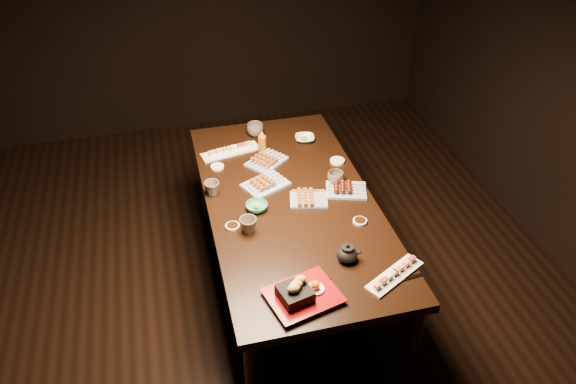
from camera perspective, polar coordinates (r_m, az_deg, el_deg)
The scene contains 23 objects.
ground at distance 3.43m, azimuth -2.14°, elevation -13.09°, with size 5.00×5.00×0.00m, color black.
dining_table at distance 3.31m, azimuth 0.21°, elevation -6.01°, with size 0.90×1.80×0.75m, color black.
sushi_platter_near at distance 2.66m, azimuth 10.80°, elevation -8.10°, with size 0.33×0.09×0.04m, color white, non-canonical shape.
sushi_platter_far at distance 3.48m, azimuth -5.90°, elevation 4.32°, with size 0.36×0.10×0.04m, color white, non-canonical shape.
yakitori_plate_center at distance 3.17m, azimuth -2.31°, elevation 1.09°, with size 0.24×0.17×0.06m, color #828EB6, non-canonical shape.
yakitori_plate_right at distance 3.05m, azimuth 2.12°, elevation -0.52°, with size 0.20×0.15×0.05m, color #828EB6, non-canonical shape.
yakitori_plate_left at distance 3.37m, azimuth -2.21°, elevation 3.42°, with size 0.23×0.17×0.06m, color #828EB6, non-canonical shape.
tsukune_plate at distance 3.14m, azimuth 5.94°, elevation 0.47°, with size 0.22×0.16×0.06m, color #828EB6, non-canonical shape.
edamame_bowl_green at distance 3.00m, azimuth -3.20°, elevation -1.51°, with size 0.12×0.12×0.04m, color #2E8D66.
edamame_bowl_cream at distance 3.59m, azimuth 1.71°, elevation 5.45°, with size 0.12×0.12×0.03m, color beige.
tempura_tray at distance 2.49m, azimuth 1.55°, elevation -9.87°, with size 0.31×0.25×0.11m, color black, non-canonical shape.
teacup_near_left at distance 2.85m, azimuth -4.06°, elevation -3.40°, with size 0.09×0.09×0.08m, color #50463D.
teacup_mid_right at distance 3.19m, azimuth 4.86°, elevation 1.45°, with size 0.09×0.09×0.07m, color #50463D.
teacup_far_left at distance 3.12m, azimuth -7.73°, elevation 0.38°, with size 0.09×0.09×0.08m, color #50463D.
teacup_far_right at distance 3.64m, azimuth -3.36°, elevation 6.35°, with size 0.11×0.11×0.08m, color #50463D.
teapot at distance 2.69m, azimuth 6.01°, elevation -6.13°, with size 0.12×0.12×0.10m, color black, non-canonical shape.
condiment_bottle at distance 3.45m, azimuth -2.65°, elevation 5.14°, with size 0.05×0.05×0.15m, color brown.
sauce_dish_west at distance 2.90m, azimuth -5.65°, elevation -3.48°, with size 0.07×0.07×0.01m, color white.
sauce_dish_east at distance 3.39m, azimuth 5.04°, elevation 3.16°, with size 0.09×0.09×0.02m, color white.
sauce_dish_se at distance 2.94m, azimuth 7.31°, elevation -2.96°, with size 0.07×0.07×0.01m, color white.
sauce_dish_nw at distance 3.36m, azimuth -7.20°, elevation 2.56°, with size 0.08×0.08×0.01m, color white.
chopsticks_near at distance 2.56m, azimuth 3.21°, elevation -10.04°, with size 0.20×0.02×0.01m, color black, non-canonical shape.
chopsticks_se at distance 2.66m, azimuth 11.56°, elevation -8.72°, with size 0.22×0.02×0.01m, color black, non-canonical shape.
Camera 1 is at (-0.43, -2.19, 2.61)m, focal length 35.00 mm.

